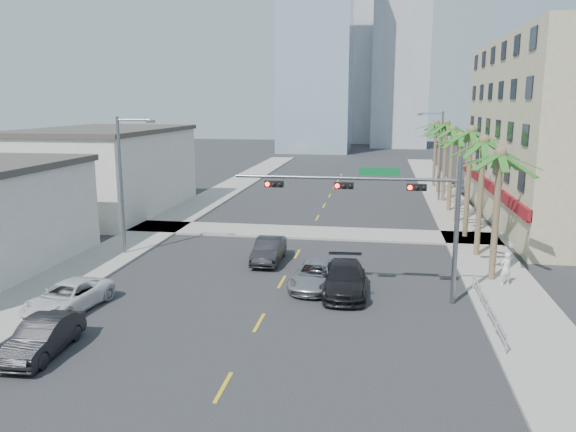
{
  "coord_description": "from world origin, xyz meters",
  "views": [
    {
      "loc": [
        5.19,
        -19.58,
        9.87
      ],
      "look_at": [
        0.13,
        11.38,
        3.5
      ],
      "focal_mm": 35.0,
      "sensor_mm": 36.0,
      "label": 1
    }
  ],
  "objects_px": {
    "car_lane_right": "(345,279)",
    "car_lane_center": "(316,275)",
    "car_parked_far": "(68,297)",
    "car_lane_left": "(269,250)",
    "pedestrian": "(506,269)",
    "traffic_signal_mast": "(390,202)",
    "car_parked_mid": "(43,337)"
  },
  "relations": [
    {
      "from": "car_lane_right",
      "to": "car_lane_center",
      "type": "bearing_deg",
      "value": 152.01
    },
    {
      "from": "car_parked_far",
      "to": "car_lane_center",
      "type": "bearing_deg",
      "value": 32.91
    },
    {
      "from": "car_parked_far",
      "to": "car_lane_left",
      "type": "distance_m",
      "value": 12.62
    },
    {
      "from": "traffic_signal_mast",
      "to": "car_lane_right",
      "type": "xyz_separation_m",
      "value": [
        -2.2,
        0.73,
        -4.27
      ]
    },
    {
      "from": "car_lane_right",
      "to": "car_lane_left",
      "type": "bearing_deg",
      "value": 131.35
    },
    {
      "from": "car_parked_mid",
      "to": "pedestrian",
      "type": "bearing_deg",
      "value": 27.37
    },
    {
      "from": "car_lane_right",
      "to": "traffic_signal_mast",
      "type": "bearing_deg",
      "value": -21.54
    },
    {
      "from": "traffic_signal_mast",
      "to": "car_lane_center",
      "type": "relative_size",
      "value": 2.24
    },
    {
      "from": "car_lane_center",
      "to": "car_parked_mid",
      "type": "bearing_deg",
      "value": -127.94
    },
    {
      "from": "traffic_signal_mast",
      "to": "car_parked_mid",
      "type": "distance_m",
      "value": 16.61
    },
    {
      "from": "car_lane_left",
      "to": "car_lane_right",
      "type": "xyz_separation_m",
      "value": [
        5.08,
        -5.17,
        0.03
      ]
    },
    {
      "from": "car_lane_left",
      "to": "car_lane_center",
      "type": "xyz_separation_m",
      "value": [
        3.5,
        -4.44,
        -0.07
      ]
    },
    {
      "from": "traffic_signal_mast",
      "to": "car_parked_mid",
      "type": "xyz_separation_m",
      "value": [
        -13.58,
        -8.52,
        -4.34
      ]
    },
    {
      "from": "car_parked_far",
      "to": "car_lane_center",
      "type": "xyz_separation_m",
      "value": [
        11.4,
        5.4,
        -0.0
      ]
    },
    {
      "from": "car_parked_mid",
      "to": "car_lane_left",
      "type": "distance_m",
      "value": 15.74
    },
    {
      "from": "car_lane_center",
      "to": "pedestrian",
      "type": "bearing_deg",
      "value": 15.67
    },
    {
      "from": "car_parked_mid",
      "to": "car_lane_center",
      "type": "distance_m",
      "value": 13.99
    },
    {
      "from": "car_parked_far",
      "to": "car_lane_left",
      "type": "xyz_separation_m",
      "value": [
        7.9,
        9.84,
        0.07
      ]
    },
    {
      "from": "car_lane_left",
      "to": "car_lane_right",
      "type": "height_order",
      "value": "car_lane_right"
    },
    {
      "from": "car_parked_mid",
      "to": "car_lane_left",
      "type": "height_order",
      "value": "car_lane_left"
    },
    {
      "from": "pedestrian",
      "to": "car_lane_center",
      "type": "bearing_deg",
      "value": -16.76
    },
    {
      "from": "traffic_signal_mast",
      "to": "car_parked_far",
      "type": "bearing_deg",
      "value": -165.46
    },
    {
      "from": "car_parked_mid",
      "to": "car_lane_left",
      "type": "xyz_separation_m",
      "value": [
        6.3,
        14.43,
        0.04
      ]
    },
    {
      "from": "pedestrian",
      "to": "car_lane_right",
      "type": "bearing_deg",
      "value": -10.45
    },
    {
      "from": "car_parked_far",
      "to": "car_lane_center",
      "type": "height_order",
      "value": "car_parked_far"
    },
    {
      "from": "car_parked_far",
      "to": "car_lane_left",
      "type": "bearing_deg",
      "value": 58.8
    },
    {
      "from": "traffic_signal_mast",
      "to": "car_parked_mid",
      "type": "bearing_deg",
      "value": -147.89
    },
    {
      "from": "car_lane_left",
      "to": "car_parked_mid",
      "type": "bearing_deg",
      "value": -114.45
    },
    {
      "from": "car_lane_center",
      "to": "traffic_signal_mast",
      "type": "bearing_deg",
      "value": -14.63
    },
    {
      "from": "car_parked_mid",
      "to": "car_lane_left",
      "type": "relative_size",
      "value": 0.95
    },
    {
      "from": "car_parked_far",
      "to": "traffic_signal_mast",
      "type": "bearing_deg",
      "value": 22.09
    },
    {
      "from": "car_lane_center",
      "to": "car_lane_right",
      "type": "bearing_deg",
      "value": -18.31
    }
  ]
}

